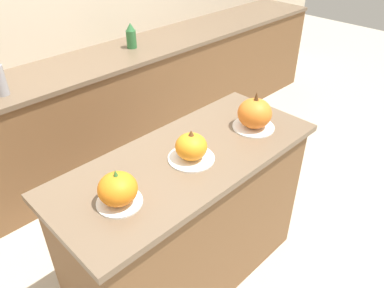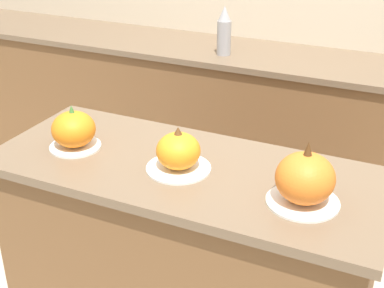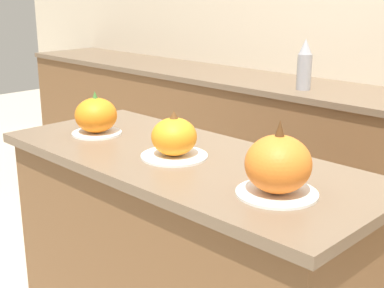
# 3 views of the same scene
# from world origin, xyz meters

# --- Properties ---
(kitchen_island) EXTENTS (1.44, 0.60, 0.93)m
(kitchen_island) POSITION_xyz_m (0.00, 0.00, 0.47)
(kitchen_island) COLOR brown
(kitchen_island) RESTS_ON ground_plane
(back_counter) EXTENTS (6.00, 0.60, 0.94)m
(back_counter) POSITION_xyz_m (0.00, 1.43, 0.47)
(back_counter) COLOR brown
(back_counter) RESTS_ON ground_plane
(pumpkin_cake_left) EXTENTS (0.20, 0.20, 0.17)m
(pumpkin_cake_left) POSITION_xyz_m (-0.44, -0.04, 1.00)
(pumpkin_cake_left) COLOR white
(pumpkin_cake_left) RESTS_ON kitchen_island
(pumpkin_cake_center) EXTENTS (0.23, 0.23, 0.16)m
(pumpkin_cake_center) POSITION_xyz_m (-0.01, -0.03, 0.99)
(pumpkin_cake_center) COLOR white
(pumpkin_cake_center) RESTS_ON kitchen_island
(pumpkin_cake_right) EXTENTS (0.23, 0.23, 0.22)m
(pumpkin_cake_right) POSITION_xyz_m (0.44, -0.06, 1.01)
(pumpkin_cake_right) COLOR white
(pumpkin_cake_right) RESTS_ON kitchen_island
(bottle_tall) EXTENTS (0.08, 0.08, 0.28)m
(bottle_tall) POSITION_xyz_m (-0.38, 1.32, 1.07)
(bottle_tall) COLOR #99999E
(bottle_tall) RESTS_ON back_counter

